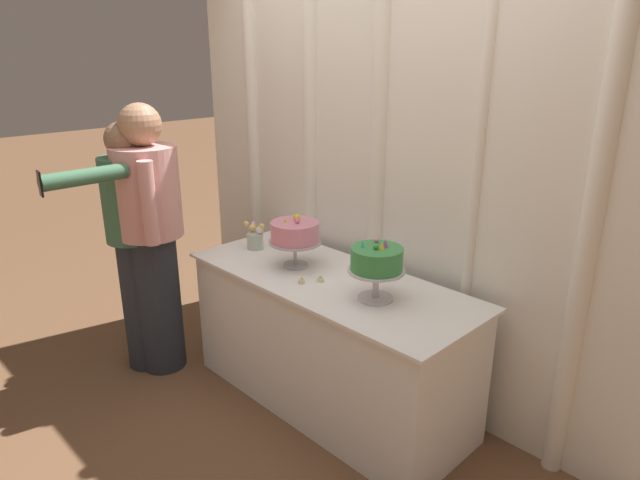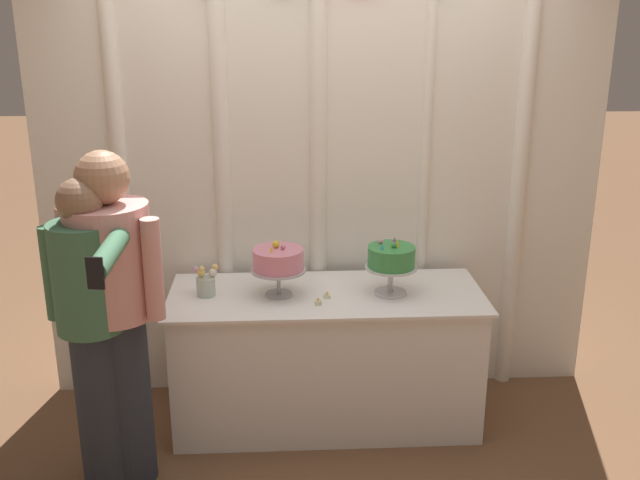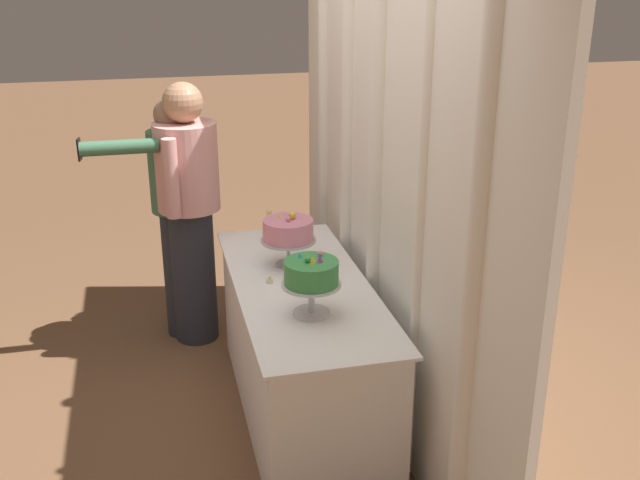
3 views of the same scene
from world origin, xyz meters
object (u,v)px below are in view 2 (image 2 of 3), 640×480
at_px(cake_display_nearright, 391,259).
at_px(cake_display_nearleft, 278,261).
at_px(guest_man_dark_suit, 115,312).
at_px(cake_table, 326,357).
at_px(tealight_far_left, 318,302).
at_px(tealight_near_left, 326,296).
at_px(flower_vase, 206,283).
at_px(guest_girl_blue_dress, 92,326).

bearing_deg(cake_display_nearright, cake_display_nearleft, 179.06).
distance_m(cake_display_nearright, guest_man_dark_suit, 1.41).
bearing_deg(guest_man_dark_suit, cake_table, 25.57).
xyz_separation_m(tealight_far_left, tealight_near_left, (0.05, 0.09, -0.00)).
bearing_deg(cake_table, cake_display_nearright, -4.38).
distance_m(tealight_near_left, guest_man_dark_suit, 1.08).
distance_m(flower_vase, guest_girl_blue_dress, 0.72).
relative_size(cake_display_nearleft, tealight_far_left, 7.96).
height_order(flower_vase, guest_man_dark_suit, guest_man_dark_suit).
xyz_separation_m(cake_display_nearright, tealight_far_left, (-0.39, -0.13, -0.18)).
relative_size(flower_vase, tealight_near_left, 4.79).
xyz_separation_m(tealight_near_left, guest_girl_blue_dress, (-1.08, -0.49, 0.08)).
height_order(cake_display_nearright, tealight_far_left, cake_display_nearright).
distance_m(cake_table, flower_vase, 0.77).
xyz_separation_m(flower_vase, tealight_near_left, (0.63, -0.07, -0.06)).
bearing_deg(tealight_near_left, flower_vase, 173.77).
xyz_separation_m(flower_vase, guest_girl_blue_dress, (-0.45, -0.56, 0.02)).
height_order(cake_table, flower_vase, flower_vase).
bearing_deg(guest_man_dark_suit, guest_girl_blue_dress, -137.41).
xyz_separation_m(tealight_far_left, guest_girl_blue_dress, (-1.03, -0.40, 0.08)).
xyz_separation_m(flower_vase, tealight_far_left, (0.58, -0.16, -0.06)).
height_order(cake_display_nearleft, guest_girl_blue_dress, guest_girl_blue_dress).
distance_m(tealight_far_left, guest_girl_blue_dress, 1.11).
relative_size(tealight_far_left, guest_girl_blue_dress, 0.02).
height_order(cake_table, tealight_far_left, tealight_far_left).
height_order(cake_display_nearright, guest_girl_blue_dress, guest_girl_blue_dress).
bearing_deg(tealight_far_left, cake_display_nearright, 18.09).
relative_size(cake_table, tealight_near_left, 43.78).
height_order(tealight_far_left, guest_girl_blue_dress, guest_girl_blue_dress).
bearing_deg(guest_man_dark_suit, tealight_far_left, 18.91).
bearing_deg(flower_vase, guest_man_dark_suit, -127.34).
relative_size(cake_table, guest_girl_blue_dress, 1.09).
bearing_deg(cake_table, cake_display_nearleft, -176.31).
bearing_deg(flower_vase, tealight_near_left, -6.23).
distance_m(cake_table, guest_girl_blue_dress, 1.31).
xyz_separation_m(flower_vase, guest_man_dark_suit, (-0.37, -0.48, 0.05)).
bearing_deg(guest_girl_blue_dress, cake_display_nearleft, 32.99).
bearing_deg(cake_table, flower_vase, 179.77).
relative_size(flower_vase, tealight_far_left, 4.93).
relative_size(cake_table, tealight_far_left, 45.08).
bearing_deg(tealight_near_left, guest_man_dark_suit, -157.54).
relative_size(cake_display_nearright, tealight_far_left, 8.20).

